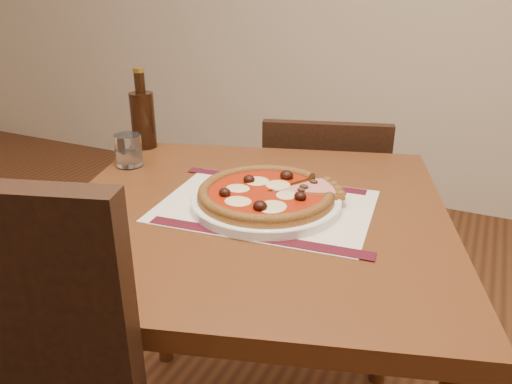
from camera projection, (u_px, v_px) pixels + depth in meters
table at (252, 251)px, 1.08m from camera, size 1.00×1.00×0.75m
chair_far at (322, 215)px, 1.67m from camera, size 0.47×0.47×0.80m
placemat at (266, 206)px, 1.05m from camera, size 0.46×0.35×0.00m
plate at (266, 201)px, 1.04m from camera, size 0.31×0.31×0.02m
pizza at (266, 193)px, 1.04m from camera, size 0.28×0.28×0.04m
ham_slice at (315, 188)px, 1.07m from camera, size 0.14×0.13×0.02m
water_glass at (129, 150)px, 1.25m from camera, size 0.07×0.07×0.08m
bottle at (143, 117)px, 1.38m from camera, size 0.07×0.07×0.22m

